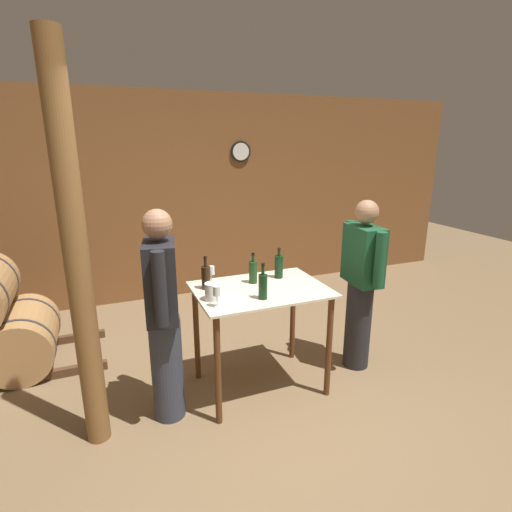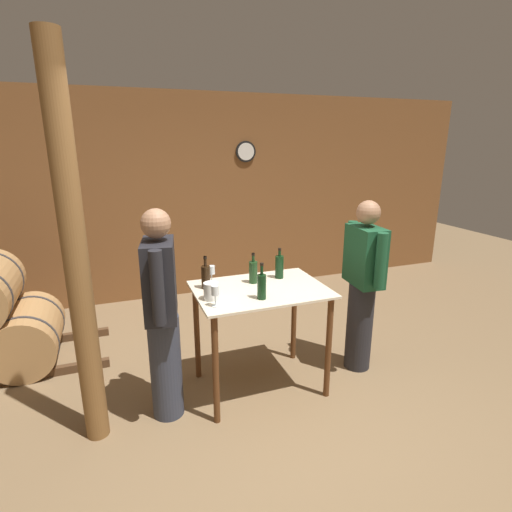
{
  "view_description": "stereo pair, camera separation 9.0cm",
  "coord_description": "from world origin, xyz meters",
  "px_view_note": "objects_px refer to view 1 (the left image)",
  "views": [
    {
      "loc": [
        -1.2,
        -2.36,
        2.09
      ],
      "look_at": [
        -0.02,
        0.59,
        1.17
      ],
      "focal_mm": 28.0,
      "sensor_mm": 36.0,
      "label": 1
    },
    {
      "loc": [
        -1.12,
        -2.39,
        2.09
      ],
      "look_at": [
        -0.02,
        0.59,
        1.17
      ],
      "focal_mm": 28.0,
      "sensor_mm": 36.0,
      "label": 2
    }
  ],
  "objects_px": {
    "wine_bottle_right": "(279,266)",
    "wine_glass_near_left": "(217,292)",
    "wine_bottle_center": "(253,271)",
    "person_host": "(163,314)",
    "wine_bottle_far_left": "(206,277)",
    "ice_bucket": "(212,292)",
    "wine_glass_near_center": "(211,271)",
    "wooden_post": "(77,261)",
    "wine_bottle_left": "(263,286)",
    "person_visitor_with_scarf": "(361,283)"
  },
  "relations": [
    {
      "from": "wine_bottle_left",
      "to": "wine_bottle_center",
      "type": "relative_size",
      "value": 1.09
    },
    {
      "from": "wooden_post",
      "to": "wine_bottle_left",
      "type": "bearing_deg",
      "value": -2.68
    },
    {
      "from": "wine_bottle_center",
      "to": "person_host",
      "type": "distance_m",
      "value": 0.85
    },
    {
      "from": "wooden_post",
      "to": "wine_bottle_far_left",
      "type": "distance_m",
      "value": 1.03
    },
    {
      "from": "wooden_post",
      "to": "wine_glass_near_left",
      "type": "relative_size",
      "value": 16.94
    },
    {
      "from": "wooden_post",
      "to": "person_host",
      "type": "xyz_separation_m",
      "value": [
        0.53,
        0.06,
        -0.48
      ]
    },
    {
      "from": "ice_bucket",
      "to": "wine_glass_near_left",
      "type": "bearing_deg",
      "value": -91.81
    },
    {
      "from": "wooden_post",
      "to": "wine_bottle_far_left",
      "type": "xyz_separation_m",
      "value": [
        0.92,
        0.31,
        -0.33
      ]
    },
    {
      "from": "wooden_post",
      "to": "wine_bottle_right",
      "type": "height_order",
      "value": "wooden_post"
    },
    {
      "from": "wine_bottle_right",
      "to": "wine_glass_near_left",
      "type": "distance_m",
      "value": 0.81
    },
    {
      "from": "wooden_post",
      "to": "person_host",
      "type": "bearing_deg",
      "value": 6.35
    },
    {
      "from": "wooden_post",
      "to": "wine_glass_near_left",
      "type": "bearing_deg",
      "value": -4.79
    },
    {
      "from": "ice_bucket",
      "to": "person_visitor_with_scarf",
      "type": "bearing_deg",
      "value": 2.75
    },
    {
      "from": "wine_bottle_right",
      "to": "wine_bottle_far_left",
      "type": "bearing_deg",
      "value": -177.51
    },
    {
      "from": "wooden_post",
      "to": "wine_glass_near_left",
      "type": "distance_m",
      "value": 0.96
    },
    {
      "from": "person_host",
      "to": "wine_bottle_left",
      "type": "bearing_deg",
      "value": -9.02
    },
    {
      "from": "wine_bottle_left",
      "to": "wine_glass_near_left",
      "type": "relative_size",
      "value": 1.81
    },
    {
      "from": "wine_bottle_right",
      "to": "wine_glass_near_center",
      "type": "distance_m",
      "value": 0.6
    },
    {
      "from": "wine_bottle_center",
      "to": "wine_glass_near_center",
      "type": "xyz_separation_m",
      "value": [
        -0.33,
        0.12,
        0.01
      ]
    },
    {
      "from": "wine_bottle_center",
      "to": "wine_bottle_right",
      "type": "xyz_separation_m",
      "value": [
        0.26,
        0.04,
        0.01
      ]
    },
    {
      "from": "wine_bottle_center",
      "to": "ice_bucket",
      "type": "bearing_deg",
      "value": -150.74
    },
    {
      "from": "wine_bottle_center",
      "to": "ice_bucket",
      "type": "height_order",
      "value": "wine_bottle_center"
    },
    {
      "from": "wine_bottle_far_left",
      "to": "ice_bucket",
      "type": "relative_size",
      "value": 2.03
    },
    {
      "from": "wine_bottle_far_left",
      "to": "wine_bottle_left",
      "type": "relative_size",
      "value": 0.95
    },
    {
      "from": "wooden_post",
      "to": "person_visitor_with_scarf",
      "type": "bearing_deg",
      "value": 3.21
    },
    {
      "from": "wine_bottle_far_left",
      "to": "wine_glass_near_center",
      "type": "height_order",
      "value": "wine_bottle_far_left"
    },
    {
      "from": "wine_glass_near_center",
      "to": "wine_glass_near_left",
      "type": "bearing_deg",
      "value": -101.16
    },
    {
      "from": "ice_bucket",
      "to": "wooden_post",
      "type": "bearing_deg",
      "value": -176.05
    },
    {
      "from": "wine_glass_near_center",
      "to": "person_host",
      "type": "xyz_separation_m",
      "value": [
        -0.47,
        -0.37,
        -0.16
      ]
    },
    {
      "from": "wine_glass_near_left",
      "to": "person_host",
      "type": "relative_size",
      "value": 0.1
    },
    {
      "from": "wooden_post",
      "to": "wine_bottle_left",
      "type": "distance_m",
      "value": 1.31
    },
    {
      "from": "wine_bottle_far_left",
      "to": "ice_bucket",
      "type": "bearing_deg",
      "value": -94.05
    },
    {
      "from": "wine_bottle_far_left",
      "to": "wine_bottle_left",
      "type": "height_order",
      "value": "wine_bottle_left"
    },
    {
      "from": "wine_bottle_far_left",
      "to": "wine_bottle_left",
      "type": "distance_m",
      "value": 0.51
    },
    {
      "from": "person_host",
      "to": "person_visitor_with_scarf",
      "type": "bearing_deg",
      "value": 2.29
    },
    {
      "from": "person_visitor_with_scarf",
      "to": "wine_bottle_left",
      "type": "bearing_deg",
      "value": -169.8
    },
    {
      "from": "wooden_post",
      "to": "wine_bottle_left",
      "type": "relative_size",
      "value": 9.38
    },
    {
      "from": "wine_bottle_left",
      "to": "ice_bucket",
      "type": "height_order",
      "value": "wine_bottle_left"
    },
    {
      "from": "ice_bucket",
      "to": "person_host",
      "type": "height_order",
      "value": "person_host"
    },
    {
      "from": "wine_bottle_center",
      "to": "wine_glass_near_center",
      "type": "bearing_deg",
      "value": 159.46
    },
    {
      "from": "wine_bottle_center",
      "to": "person_host",
      "type": "height_order",
      "value": "person_host"
    },
    {
      "from": "wooden_post",
      "to": "wine_bottle_left",
      "type": "xyz_separation_m",
      "value": [
        1.27,
        -0.06,
        -0.32
      ]
    },
    {
      "from": "wooden_post",
      "to": "wine_glass_near_left",
      "type": "xyz_separation_m",
      "value": [
        0.9,
        -0.08,
        -0.32
      ]
    },
    {
      "from": "wine_bottle_right",
      "to": "person_visitor_with_scarf",
      "type": "distance_m",
      "value": 0.79
    },
    {
      "from": "wine_bottle_right",
      "to": "person_host",
      "type": "xyz_separation_m",
      "value": [
        -1.06,
        -0.28,
        -0.16
      ]
    },
    {
      "from": "person_host",
      "to": "wine_glass_near_center",
      "type": "bearing_deg",
      "value": 37.88
    },
    {
      "from": "wine_bottle_right",
      "to": "wine_glass_near_left",
      "type": "xyz_separation_m",
      "value": [
        -0.69,
        -0.42,
        0.01
      ]
    },
    {
      "from": "wine_glass_near_left",
      "to": "person_host",
      "type": "distance_m",
      "value": 0.43
    },
    {
      "from": "wine_bottle_center",
      "to": "wooden_post",
      "type": "bearing_deg",
      "value": -167.23
    },
    {
      "from": "wine_bottle_left",
      "to": "person_host",
      "type": "distance_m",
      "value": 0.77
    }
  ]
}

